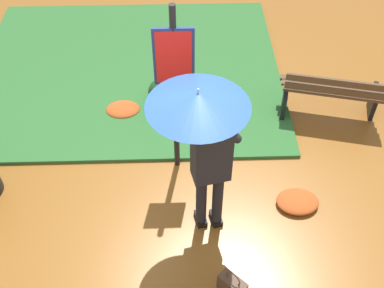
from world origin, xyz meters
TOP-DOWN VIEW (x-y plane):
  - ground_plane at (0.00, 0.00)m, footprint 18.00×18.00m
  - grass_verge at (0.91, -2.77)m, footprint 4.80×4.00m
  - person_with_umbrella at (-0.13, 0.24)m, footprint 0.96×0.96m
  - info_sign_post at (0.14, -0.71)m, footprint 0.44×0.07m
  - handbag at (-0.41, 1.10)m, footprint 0.31×0.31m
  - park_bench at (-2.03, -1.60)m, footprint 1.42×0.69m
  - shrub_cluster at (0.19, -1.87)m, footprint 0.75×0.68m
  - leaf_pile_near_person at (-1.30, -0.01)m, footprint 0.51×0.41m
  - leaf_pile_by_bench at (0.93, -1.76)m, footprint 0.49×0.39m

SIDE VIEW (x-z plane):
  - ground_plane at x=0.00m, z-range 0.00..0.00m
  - grass_verge at x=0.91m, z-range 0.00..0.05m
  - leaf_pile_by_bench at x=0.93m, z-range 0.00..0.11m
  - leaf_pile_near_person at x=-1.30m, z-range 0.00..0.11m
  - handbag at x=-0.41m, z-range -0.06..0.31m
  - shrub_cluster at x=0.19m, z-range -0.02..0.59m
  - park_bench at x=-2.03m, z-range 0.03..0.78m
  - info_sign_post at x=0.14m, z-range 0.29..2.59m
  - person_with_umbrella at x=-0.13m, z-range 0.53..2.57m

